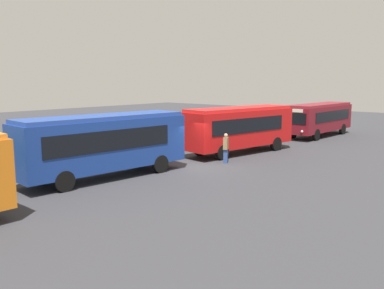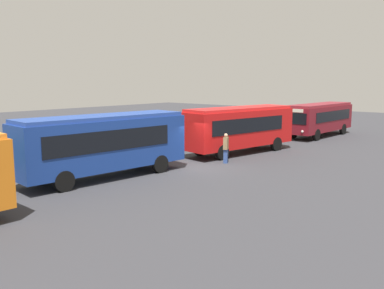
{
  "view_description": "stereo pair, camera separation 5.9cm",
  "coord_description": "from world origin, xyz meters",
  "px_view_note": "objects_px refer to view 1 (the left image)",
  "views": [
    {
      "loc": [
        -19.13,
        -15.74,
        5.18
      ],
      "look_at": [
        0.34,
        0.75,
        1.23
      ],
      "focal_mm": 39.5,
      "sensor_mm": 36.0,
      "label": 1
    },
    {
      "loc": [
        -19.09,
        -15.79,
        5.18
      ],
      "look_at": [
        0.34,
        0.75,
        1.23
      ],
      "focal_mm": 39.5,
      "sensor_mm": 36.0,
      "label": 2
    }
  ],
  "objects_px": {
    "bus_maroon": "(319,117)",
    "person_center": "(141,148)",
    "person_far": "(217,135)",
    "person_right": "(226,147)",
    "bus_red": "(240,127)",
    "traffic_cone": "(246,130)",
    "bus_blue": "(104,142)"
  },
  "relations": [
    {
      "from": "bus_blue",
      "to": "person_center",
      "type": "height_order",
      "value": "bus_blue"
    },
    {
      "from": "person_right",
      "to": "person_far",
      "type": "distance_m",
      "value": 6.03
    },
    {
      "from": "bus_maroon",
      "to": "bus_blue",
      "type": "bearing_deg",
      "value": -2.78
    },
    {
      "from": "person_right",
      "to": "bus_red",
      "type": "bearing_deg",
      "value": -91.88
    },
    {
      "from": "traffic_cone",
      "to": "person_center",
      "type": "bearing_deg",
      "value": -169.01
    },
    {
      "from": "person_right",
      "to": "person_far",
      "type": "xyz_separation_m",
      "value": [
        4.46,
        4.07,
        0.01
      ]
    },
    {
      "from": "person_far",
      "to": "person_right",
      "type": "bearing_deg",
      "value": 22.08
    },
    {
      "from": "bus_maroon",
      "to": "traffic_cone",
      "type": "relative_size",
      "value": 15.31
    },
    {
      "from": "bus_red",
      "to": "person_center",
      "type": "height_order",
      "value": "bus_red"
    },
    {
      "from": "bus_maroon",
      "to": "person_far",
      "type": "relative_size",
      "value": 4.86
    },
    {
      "from": "bus_maroon",
      "to": "traffic_cone",
      "type": "xyz_separation_m",
      "value": [
        -2.26,
        6.37,
        -1.43
      ]
    },
    {
      "from": "bus_blue",
      "to": "traffic_cone",
      "type": "bearing_deg",
      "value": 17.93
    },
    {
      "from": "bus_blue",
      "to": "person_far",
      "type": "height_order",
      "value": "bus_blue"
    },
    {
      "from": "bus_red",
      "to": "traffic_cone",
      "type": "xyz_separation_m",
      "value": [
        9.89,
        5.8,
        -1.56
      ]
    },
    {
      "from": "bus_red",
      "to": "person_far",
      "type": "bearing_deg",
      "value": 81.27
    },
    {
      "from": "person_center",
      "to": "traffic_cone",
      "type": "xyz_separation_m",
      "value": [
        16.99,
        3.3,
        -0.68
      ]
    },
    {
      "from": "bus_blue",
      "to": "bus_red",
      "type": "bearing_deg",
      "value": -0.58
    },
    {
      "from": "person_right",
      "to": "person_far",
      "type": "relative_size",
      "value": 0.99
    },
    {
      "from": "bus_blue",
      "to": "bus_maroon",
      "type": "relative_size",
      "value": 1.05
    },
    {
      "from": "person_center",
      "to": "person_far",
      "type": "height_order",
      "value": "person_far"
    },
    {
      "from": "person_right",
      "to": "bus_blue",
      "type": "bearing_deg",
      "value": 47.41
    },
    {
      "from": "bus_blue",
      "to": "traffic_cone",
      "type": "height_order",
      "value": "bus_blue"
    },
    {
      "from": "bus_red",
      "to": "bus_maroon",
      "type": "height_order",
      "value": "bus_red"
    },
    {
      "from": "bus_maroon",
      "to": "traffic_cone",
      "type": "height_order",
      "value": "bus_maroon"
    },
    {
      "from": "person_center",
      "to": "traffic_cone",
      "type": "bearing_deg",
      "value": 76.52
    },
    {
      "from": "bus_red",
      "to": "person_right",
      "type": "xyz_separation_m",
      "value": [
        -3.62,
        -1.43,
        -0.87
      ]
    },
    {
      "from": "bus_maroon",
      "to": "person_center",
      "type": "bearing_deg",
      "value": -7.62
    },
    {
      "from": "person_right",
      "to": "bus_maroon",
      "type": "bearing_deg",
      "value": -110.28
    },
    {
      "from": "bus_red",
      "to": "bus_blue",
      "type": "bearing_deg",
      "value": -177.01
    },
    {
      "from": "bus_red",
      "to": "bus_maroon",
      "type": "relative_size",
      "value": 1.01
    },
    {
      "from": "bus_blue",
      "to": "traffic_cone",
      "type": "xyz_separation_m",
      "value": [
        20.88,
        4.66,
        -1.61
      ]
    },
    {
      "from": "bus_red",
      "to": "person_right",
      "type": "bearing_deg",
      "value": -149.57
    }
  ]
}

